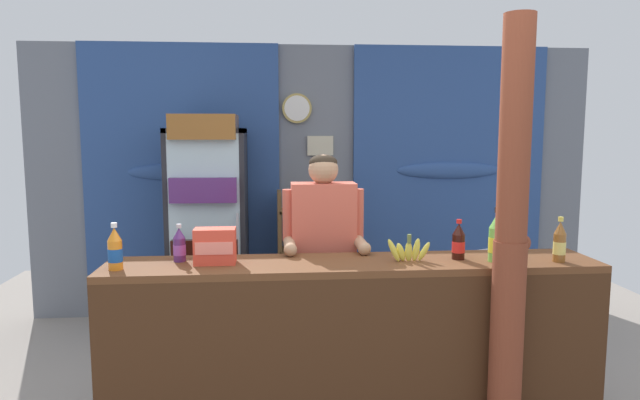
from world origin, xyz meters
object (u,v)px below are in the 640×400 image
bottle_shelf_rack (304,254)px  soda_bottle_cola (458,242)px  snack_box_crackers (215,246)px  banana_bunch (408,251)px  timber_post (510,250)px  soda_bottle_iced_tea (560,243)px  stall_counter (356,335)px  soda_bottle_lime_soda (497,239)px  plastic_lawn_chair (482,292)px  shopkeeper (323,245)px  drink_fridge (208,215)px  soda_bottle_orange_soda (115,250)px  soda_bottle_grape_soda (179,246)px

bottle_shelf_rack → soda_bottle_cola: 2.07m
soda_bottle_cola → snack_box_crackers: size_ratio=1.02×
banana_bunch → snack_box_crackers: bearing=178.4°
timber_post → soda_bottle_iced_tea: 0.43m
stall_counter → soda_bottle_lime_soda: size_ratio=9.00×
plastic_lawn_chair → shopkeeper: bearing=-156.5°
stall_counter → shopkeeper: shopkeeper is taller
shopkeeper → soda_bottle_lime_soda: shopkeeper is taller
plastic_lawn_chair → soda_bottle_lime_soda: soda_bottle_lime_soda is taller
drink_fridge → soda_bottle_orange_soda: size_ratio=7.31×
soda_bottle_orange_soda → snack_box_crackers: 0.53m
stall_counter → banana_bunch: 0.56m
soda_bottle_cola → soda_bottle_lime_soda: bearing=-21.5°
snack_box_crackers → banana_bunch: 1.09m
soda_bottle_lime_soda → soda_bottle_cola: 0.21m
soda_bottle_cola → timber_post: bearing=-62.1°
soda_bottle_cola → soda_bottle_grape_soda: size_ratio=1.08×
stall_counter → soda_bottle_grape_soda: 1.11m
bottle_shelf_rack → soda_bottle_iced_tea: soda_bottle_iced_tea is taller
soda_bottle_cola → soda_bottle_grape_soda: 1.60m
timber_post → soda_bottle_grape_soda: size_ratio=10.76×
soda_bottle_cola → soda_bottle_iced_tea: soda_bottle_iced_tea is taller
stall_counter → snack_box_crackers: size_ratio=12.23×
shopkeeper → bottle_shelf_rack: bearing=91.7°
drink_fridge → bottle_shelf_rack: 0.93m
plastic_lawn_chair → soda_bottle_orange_soda: size_ratio=3.39×
timber_post → plastic_lawn_chair: bearing=74.4°
drink_fridge → soda_bottle_cola: 2.33m
plastic_lawn_chair → soda_bottle_cola: bearing=-118.6°
plastic_lawn_chair → soda_bottle_grape_soda: soda_bottle_grape_soda is taller
timber_post → soda_bottle_orange_soda: timber_post is taller
banana_bunch → bottle_shelf_rack: bearing=104.5°
bottle_shelf_rack → snack_box_crackers: size_ratio=5.22×
bottle_shelf_rack → soda_bottle_orange_soda: bearing=-119.9°
soda_bottle_cola → banana_bunch: soda_bottle_cola is taller
shopkeeper → banana_bunch: (0.44, -0.44, 0.05)m
soda_bottle_orange_soda → drink_fridge: bearing=80.6°
stall_counter → bottle_shelf_rack: bottle_shelf_rack is taller
drink_fridge → banana_bunch: 2.15m
shopkeeper → banana_bunch: size_ratio=5.96×
timber_post → shopkeeper: size_ratio=1.46×
shopkeeper → soda_bottle_orange_soda: 1.27m
snack_box_crackers → soda_bottle_lime_soda: bearing=-3.1°
stall_counter → soda_bottle_lime_soda: (0.81, 0.03, 0.53)m
plastic_lawn_chair → soda_bottle_cola: soda_bottle_cola is taller
bottle_shelf_rack → snack_box_crackers: 2.00m
shopkeeper → soda_bottle_cola: bearing=-29.5°
plastic_lawn_chair → banana_bunch: (-0.83, -0.99, 0.55)m
plastic_lawn_chair → soda_bottle_lime_soda: 1.27m
bottle_shelf_rack → banana_bunch: bottle_shelf_rack is taller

